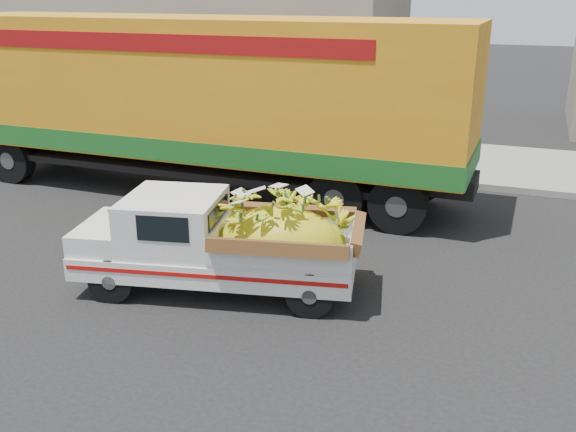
% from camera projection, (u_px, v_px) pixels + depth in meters
% --- Properties ---
extents(ground, '(100.00, 100.00, 0.00)m').
position_uv_depth(ground, '(132.00, 267.00, 10.59)').
color(ground, black).
rests_on(ground, ground).
extents(curb, '(60.00, 0.25, 0.15)m').
position_uv_depth(curb, '(281.00, 165.00, 16.43)').
color(curb, gray).
rests_on(curb, ground).
extents(sidewalk, '(60.00, 4.00, 0.14)m').
position_uv_depth(sidewalk, '(308.00, 148.00, 18.28)').
color(sidewalk, gray).
rests_on(sidewalk, ground).
extents(building_left, '(18.00, 6.00, 5.00)m').
position_uv_depth(building_left, '(168.00, 39.00, 25.37)').
color(building_left, gray).
rests_on(building_left, ground).
extents(pickup_truck, '(4.38, 2.35, 1.46)m').
position_uv_depth(pickup_truck, '(238.00, 242.00, 9.53)').
color(pickup_truck, black).
rests_on(pickup_truck, ground).
extents(semi_trailer, '(12.01, 2.59, 3.80)m').
position_uv_depth(semi_trailer, '(199.00, 97.00, 13.91)').
color(semi_trailer, black).
rests_on(semi_trailer, ground).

